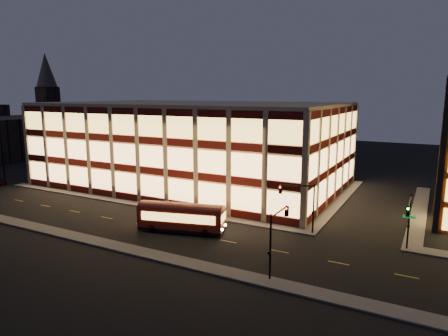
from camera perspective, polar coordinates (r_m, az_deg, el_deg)
The scene contains 13 objects.
ground at distance 57.88m, azimuth -10.80°, elevation -5.69°, with size 200.00×200.00×0.00m, color black.
sidewalk_office_south at distance 60.46m, azimuth -12.43°, elevation -4.97°, with size 54.00×2.00×0.15m, color #514F4C.
sidewalk_office_east at distance 63.24m, azimuth 16.13°, elevation -4.46°, with size 2.00×30.00×0.15m, color #514F4C.
sidewalk_tower_west at distance 62.04m, azimuth 26.13°, elevation -5.43°, with size 2.00×30.00×0.15m, color #514F4C.
sidewalk_near at distance 48.99m, azimuth -20.51°, elevation -9.13°, with size 100.00×2.00×0.15m, color #514F4C.
office_building at distance 71.58m, azimuth -4.30°, elevation 3.51°, with size 50.45×30.45×14.50m.
church_tower at distance 134.26m, azimuth -23.66°, elevation 6.71°, with size 5.00×5.00×18.00m, color #2D2621.
church_spire at distance 134.25m, azimuth -24.11°, elevation 12.67°, with size 6.00×6.00×10.00m, color #4C473F.
traffic_signal_far at distance 46.68m, azimuth 11.00°, elevation -4.41°, with size 3.79×1.87×6.00m.
traffic_signal_right at distance 44.01m, azimuth 24.89°, elevation -6.16°, with size 1.20×4.37×6.00m.
traffic_signal_near at distance 36.06m, azimuth 7.55°, elevation -8.80°, with size 0.32×4.45×6.00m.
street_lamp_a at distance 82.67m, azimuth -29.24°, elevation 1.89°, with size 0.44×1.22×9.02m.
trolley_bus at distance 47.44m, azimuth -6.11°, elevation -6.80°, with size 10.47×5.05×3.44m.
Camera 1 is at (35.34, -42.94, 16.04)m, focal length 32.00 mm.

